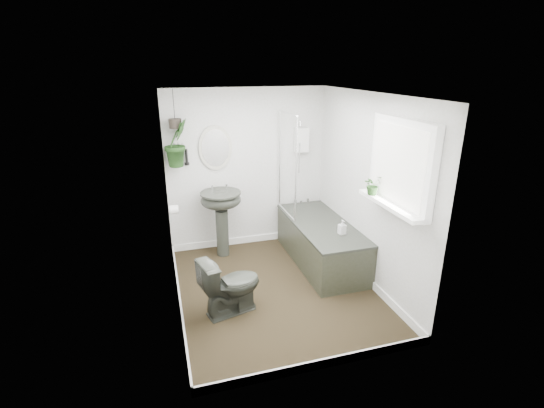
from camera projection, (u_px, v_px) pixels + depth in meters
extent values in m
cube|color=black|center=(275.00, 289.00, 4.81)|extent=(2.30, 2.80, 0.02)
cube|color=white|center=(276.00, 93.00, 4.03)|extent=(2.30, 2.80, 0.02)
cube|color=silver|center=(247.00, 169.00, 5.69)|extent=(2.30, 0.02, 2.30)
cube|color=silver|center=(327.00, 255.00, 3.15)|extent=(2.30, 0.02, 2.30)
cube|color=silver|center=(170.00, 210.00, 4.11)|extent=(0.02, 2.80, 2.30)
cube|color=silver|center=(368.00, 191.00, 4.73)|extent=(0.02, 2.80, 2.30)
cube|color=white|center=(276.00, 285.00, 4.79)|extent=(2.30, 2.80, 0.10)
cube|color=white|center=(301.00, 140.00, 5.71)|extent=(0.20, 0.10, 0.35)
ellipsoid|color=#BAB7A5|center=(216.00, 148.00, 5.42)|extent=(0.46, 0.03, 0.62)
cylinder|color=black|center=(187.00, 157.00, 5.34)|extent=(0.04, 0.04, 0.22)
cylinder|color=white|center=(174.00, 210.00, 4.84)|extent=(0.11, 0.11, 0.11)
cube|color=white|center=(401.00, 164.00, 3.91)|extent=(0.08, 1.00, 0.90)
cube|color=white|center=(391.00, 205.00, 4.03)|extent=(0.18, 1.00, 0.04)
cube|color=white|center=(397.00, 165.00, 3.90)|extent=(0.01, 0.86, 0.76)
imported|color=#2B2E27|center=(231.00, 285.00, 4.26)|extent=(0.73, 0.53, 0.67)
imported|color=black|center=(373.00, 185.00, 4.25)|extent=(0.24, 0.22, 0.22)
imported|color=black|center=(177.00, 143.00, 5.13)|extent=(0.44, 0.43, 0.62)
imported|color=black|center=(342.00, 227.00, 4.91)|extent=(0.09, 0.09, 0.18)
cylinder|color=black|center=(175.00, 123.00, 5.05)|extent=(0.16, 0.16, 0.12)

